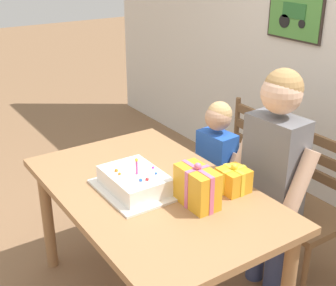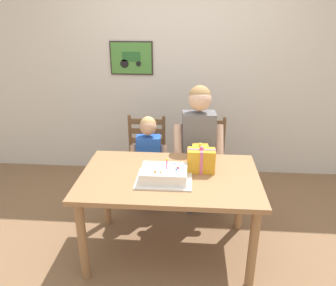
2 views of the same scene
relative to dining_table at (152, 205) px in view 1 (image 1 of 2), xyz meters
The scene contains 8 objects.
dining_table is the anchor object (origin of this frame).
birthday_cake 0.17m from the dining_table, 114.61° to the right, with size 0.44×0.34×0.19m.
gift_box_red_large 0.45m from the dining_table, 53.38° to the left, with size 0.15×0.14×0.16m.
gift_box_beside_cake 0.34m from the dining_table, 21.45° to the left, with size 0.23×0.13×0.23m.
chair_left 0.97m from the dining_table, 110.31° to the left, with size 0.43×0.43×0.92m.
chair_right 0.97m from the dining_table, 69.65° to the left, with size 0.42×0.42×0.92m.
child_older 0.71m from the dining_table, 69.66° to the left, with size 0.50×0.29×1.35m.
child_younger 0.69m from the dining_table, 111.69° to the left, with size 0.38×0.23×1.04m.
Camera 1 is at (1.82, -1.11, 1.94)m, focal length 49.59 mm.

